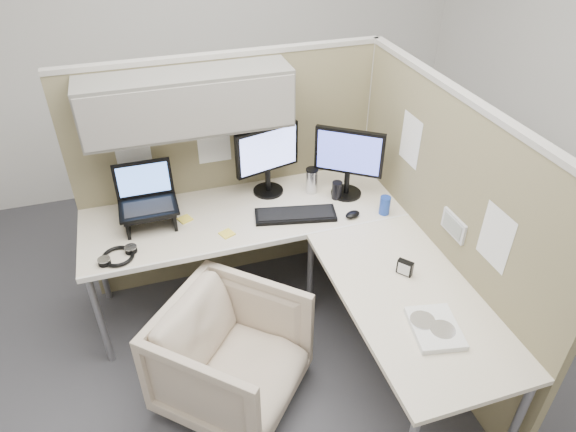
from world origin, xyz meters
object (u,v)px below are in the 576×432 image
object	(u,v)px
keyboard	(295,215)
desk	(298,250)
monitor_left	(267,155)
office_chair	(232,352)

from	to	relation	value
keyboard	desk	bearing A→B (deg)	-92.70
desk	monitor_left	bearing A→B (deg)	91.37
office_chair	desk	bearing A→B (deg)	-12.48
desk	office_chair	bearing A→B (deg)	-145.02
office_chair	keyboard	size ratio (longest dim) A/B	1.43
monitor_left	keyboard	xyz separation A→B (m)	(0.08, -0.33, -0.26)
desk	monitor_left	xyz separation A→B (m)	(-0.01, 0.59, 0.32)
office_chair	monitor_left	size ratio (longest dim) A/B	1.54
desk	monitor_left	world-z (taller)	monitor_left
office_chair	keyboard	xyz separation A→B (m)	(0.56, 0.61, 0.38)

